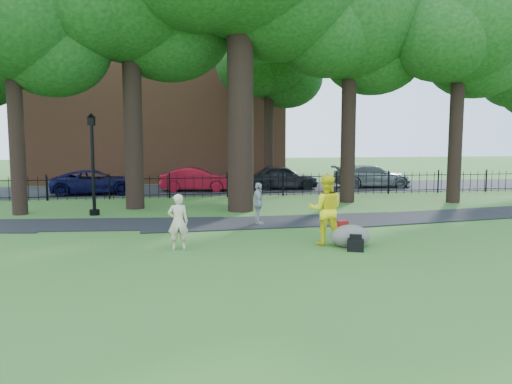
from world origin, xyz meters
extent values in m
plane|color=#306623|center=(0.00, 0.00, 0.00)|extent=(120.00, 120.00, 0.00)
cube|color=black|center=(1.00, 3.90, 0.00)|extent=(36.07, 3.85, 0.03)
cube|color=black|center=(0.00, 16.00, 0.00)|extent=(80.00, 7.00, 0.02)
cube|color=black|center=(0.00, 12.00, 1.02)|extent=(44.00, 0.04, 0.04)
cube|color=black|center=(0.00, 12.00, 0.18)|extent=(44.00, 0.04, 0.04)
cube|color=brown|center=(-4.00, 24.00, 6.00)|extent=(18.00, 8.00, 12.00)
cylinder|color=black|center=(0.00, 7.00, 5.25)|extent=(1.10, 1.10, 10.50)
cylinder|color=black|center=(-9.00, 7.50, 3.85)|extent=(0.60, 0.60, 7.70)
ellipsoid|color=#0E360F|center=(-9.00, 7.50, 7.92)|extent=(6.00, 6.00, 5.10)
ellipsoid|color=#0E360F|center=(-7.65, 8.25, 6.82)|extent=(4.80, 4.80, 4.08)
cylinder|color=black|center=(-4.50, 8.50, 4.55)|extent=(0.80, 0.80, 9.10)
ellipsoid|color=#0E360F|center=(-2.88, 9.40, 8.06)|extent=(5.76, 5.76, 4.90)
ellipsoid|color=#0E360F|center=(-5.94, 7.78, 8.58)|extent=(5.40, 5.40, 4.59)
cylinder|color=black|center=(5.50, 9.00, 4.20)|extent=(0.70, 0.70, 8.40)
ellipsoid|color=#0E360F|center=(5.50, 9.00, 8.64)|extent=(6.60, 6.60, 5.61)
ellipsoid|color=#0E360F|center=(6.98, 9.82, 7.44)|extent=(5.28, 5.28, 4.49)
ellipsoid|color=#0E360F|center=(4.18, 8.34, 7.92)|extent=(4.95, 4.95, 4.21)
cylinder|color=black|center=(10.50, 8.00, 4.02)|extent=(0.64, 0.64, 8.05)
ellipsoid|color=#0E360F|center=(10.50, 8.00, 8.28)|extent=(6.20, 6.20, 5.27)
ellipsoid|color=#0E360F|center=(11.89, 8.78, 7.13)|extent=(4.96, 4.96, 4.22)
ellipsoid|color=#0E360F|center=(9.26, 7.38, 7.59)|extent=(4.65, 4.65, 3.95)
imported|color=beige|center=(-2.75, 0.00, 0.79)|extent=(0.58, 0.39, 1.57)
imported|color=yellow|center=(1.52, -0.08, 1.03)|extent=(1.16, 0.99, 2.06)
imported|color=#A5A5AA|center=(0.15, 3.51, 0.76)|extent=(0.44, 0.92, 1.53)
ellipsoid|color=#5F594F|center=(2.16, -0.42, 0.34)|extent=(1.38, 1.19, 0.68)
cylinder|color=black|center=(-6.00, 6.83, 1.80)|extent=(0.14, 0.14, 3.60)
cylinder|color=black|center=(-6.00, 6.83, 0.11)|extent=(0.41, 0.41, 0.23)
cube|color=black|center=(-6.00, 6.83, 3.77)|extent=(0.28, 0.28, 0.34)
cone|color=black|center=(-6.00, 6.83, 3.99)|extent=(0.36, 0.36, 0.18)
cube|color=black|center=(2.07, -1.07, 0.17)|extent=(0.52, 0.43, 0.34)
cube|color=maroon|center=(2.90, 2.34, 0.13)|extent=(0.44, 0.36, 0.26)
imported|color=maroon|center=(-1.45, 15.10, 0.68)|extent=(4.30, 1.97, 1.37)
imported|color=#0A0B36|center=(-7.02, 14.52, 0.66)|extent=(4.98, 2.67, 1.33)
imported|color=black|center=(3.74, 15.33, 0.73)|extent=(4.38, 2.03, 1.45)
imported|color=gray|center=(9.50, 15.50, 0.71)|extent=(4.96, 2.23, 1.41)
camera|label=1|loc=(-2.93, -13.94, 3.14)|focal=35.00mm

